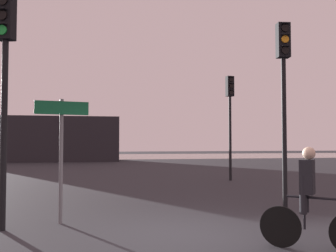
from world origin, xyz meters
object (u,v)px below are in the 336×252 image
at_px(traffic_light_near_left, 5,66).
at_px(direction_sign_post, 61,142).
at_px(distant_building, 46,139).
at_px(traffic_light_far_right, 230,108).
at_px(cyclist, 310,198).
at_px(traffic_light_near_right, 284,80).

relative_size(traffic_light_near_left, direction_sign_post, 1.77).
height_order(distant_building, traffic_light_far_right, traffic_light_far_right).
relative_size(direction_sign_post, cyclist, 1.60).
distance_m(traffic_light_near_right, direction_sign_post, 5.71).
distance_m(distant_building, cyclist, 30.11).
relative_size(traffic_light_near_left, cyclist, 2.84).
bearing_deg(traffic_light_near_right, direction_sign_post, 13.44).
xyz_separation_m(traffic_light_near_right, direction_sign_post, (-5.43, -0.74, -1.60)).
bearing_deg(distant_building, traffic_light_near_right, -70.06).
bearing_deg(cyclist, traffic_light_near_right, -162.65).
bearing_deg(traffic_light_near_right, traffic_light_near_left, 15.80).
height_order(traffic_light_near_right, cyclist, traffic_light_near_right).
relative_size(traffic_light_far_right, direction_sign_post, 1.78).
xyz_separation_m(traffic_light_near_left, traffic_light_far_right, (7.55, 8.10, 0.02)).
xyz_separation_m(distant_building, traffic_light_far_right, (10.35, -18.63, 1.26)).
bearing_deg(distant_building, cyclist, -74.85).
relative_size(traffic_light_near_right, traffic_light_near_left, 1.04).
relative_size(traffic_light_near_right, direction_sign_post, 1.83).
height_order(distant_building, cyclist, distant_building).
distance_m(traffic_light_far_right, cyclist, 10.97).
bearing_deg(traffic_light_near_right, traffic_light_far_right, -93.02).
distance_m(distant_building, traffic_light_near_left, 26.90).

